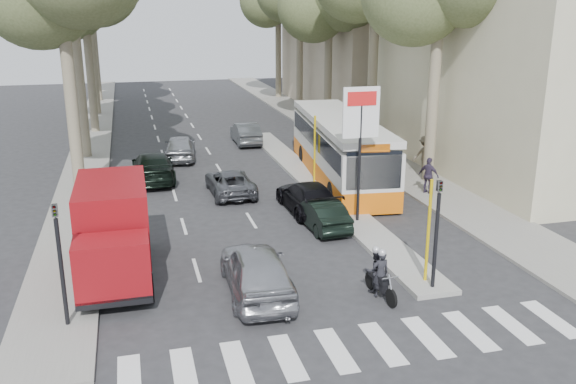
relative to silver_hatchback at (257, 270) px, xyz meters
The scene contains 20 objects.
ground 2.25m from the silver_hatchback, ahead, with size 120.00×120.00×0.00m, color #28282B.
sidewalk_right 27.45m from the silver_hatchback, 67.06° to the left, with size 3.20×70.00×0.12m, color gray.
median_left 28.89m from the silver_hatchback, 101.80° to the left, with size 2.40×64.00×0.12m, color gray.
traffic_island 12.49m from the silver_hatchback, 64.63° to the left, with size 1.50×26.00×0.16m, color gray.
building_far 39.19m from the silver_hatchback, 62.82° to the left, with size 11.00×20.00×16.00m, color #B7A88E.
billboard 8.05m from the silver_hatchback, 44.58° to the left, with size 1.50×12.10×5.60m.
traffic_light_island 5.74m from the silver_hatchback, 12.99° to the right, with size 0.16×0.41×3.60m.
traffic_light_left 5.81m from the silver_hatchback, behind, with size 0.16×0.41×3.60m.
silver_hatchback is the anchor object (origin of this frame).
dark_hatchback 6.39m from the silver_hatchback, 54.17° to the left, with size 1.28×3.67×1.21m, color black.
queue_car_a 10.81m from the silver_hatchback, 84.72° to the left, with size 1.95×4.23×1.18m, color #4E5056.
queue_car_b 8.20m from the silver_hatchback, 62.36° to the left, with size 1.89×4.64×1.35m, color black.
queue_car_c 18.44m from the silver_hatchback, 92.11° to the left, with size 1.73×4.29×1.46m, color #94969B.
queue_car_d 22.14m from the silver_hatchback, 79.87° to the left, with size 1.47×4.21×1.39m, color #4B4F52.
queue_car_e 14.35m from the silver_hatchback, 99.76° to the left, with size 2.05×5.04×1.46m, color black.
red_truck 4.93m from the silver_hatchback, 149.98° to the left, with size 2.24×5.79×3.08m.
city_bus 13.85m from the silver_hatchback, 60.08° to the left, with size 4.00×12.62×3.27m.
motorcycle 3.72m from the silver_hatchback, 16.12° to the right, with size 0.72×1.89×1.61m.
pedestrian_near 12.89m from the silver_hatchback, 39.15° to the left, with size 1.01×0.49×1.72m, color #382F46.
pedestrian_far 16.53m from the silver_hatchback, 45.34° to the left, with size 1.26×0.56×1.95m, color brown.
Camera 1 is at (-5.56, -17.14, 8.46)m, focal length 38.00 mm.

